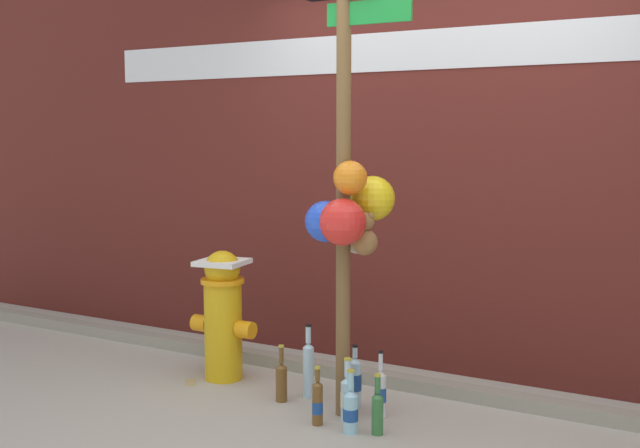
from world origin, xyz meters
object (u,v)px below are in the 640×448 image
object	(u,v)px
memorial_post	(349,170)
bottle_5	(355,382)
bottle_0	(347,397)
bottle_2	(281,380)
fire_hydrant	(223,312)
bottle_1	(318,402)
bottle_4	(380,392)
bottle_3	(351,410)
bottle_7	(308,367)
bottle_6	(378,411)

from	to	relation	value
memorial_post	bottle_5	distance (m)	1.21
bottle_0	bottle_2	xyz separation A→B (m)	(-0.48, 0.08, -0.00)
memorial_post	fire_hydrant	size ratio (longest dim) A/B	3.19
bottle_1	bottle_4	bearing A→B (deg)	49.85
bottle_2	bottle_3	world-z (taller)	bottle_3
bottle_4	bottle_7	size ratio (longest dim) A/B	0.85
bottle_2	bottle_3	distance (m)	0.62
bottle_1	bottle_3	xyz separation A→B (m)	(0.21, -0.02, -0.00)
fire_hydrant	bottle_7	world-z (taller)	fire_hydrant
bottle_4	bottle_5	distance (m)	0.20
bottle_0	bottle_3	size ratio (longest dim) A/B	1.03
memorial_post	bottle_4	size ratio (longest dim) A/B	7.08
bottle_1	bottle_7	bearing A→B (deg)	127.13
bottle_3	bottle_4	world-z (taller)	bottle_4
bottle_3	bottle_5	bearing A→B (deg)	114.47
fire_hydrant	bottle_2	distance (m)	0.66
bottle_1	memorial_post	bearing A→B (deg)	69.26
bottle_2	bottle_5	bearing A→B (deg)	16.16
fire_hydrant	bottle_5	size ratio (longest dim) A/B	2.26
memorial_post	bottle_5	xyz separation A→B (m)	(-0.03, 0.14, -1.20)
bottle_2	bottle_6	bearing A→B (deg)	-14.49
bottle_0	bottle_6	xyz separation A→B (m)	(0.23, -0.10, -0.00)
bottle_2	bottle_5	xyz separation A→B (m)	(0.42, 0.12, 0.02)
bottle_5	fire_hydrant	bearing A→B (deg)	176.43
memorial_post	fire_hydrant	bearing A→B (deg)	168.76
fire_hydrant	bottle_0	world-z (taller)	fire_hydrant
bottle_5	bottle_7	world-z (taller)	bottle_7
bottle_1	bottle_2	world-z (taller)	bottle_2
bottle_6	bottle_3	bearing A→B (deg)	-158.07
bottle_5	bottle_3	bearing A→B (deg)	-65.53
bottle_3	bottle_4	distance (m)	0.30
fire_hydrant	bottle_5	bearing A→B (deg)	-3.57
memorial_post	bottle_0	distance (m)	1.22
memorial_post	bottle_0	world-z (taller)	memorial_post
bottle_1	bottle_2	bearing A→B (deg)	149.40
bottle_4	bottle_5	xyz separation A→B (m)	(-0.19, 0.06, 0.01)
fire_hydrant	bottle_4	world-z (taller)	fire_hydrant
bottle_2	bottle_6	world-z (taller)	bottle_2
bottle_0	bottle_3	distance (m)	0.19
bottle_0	memorial_post	bearing A→B (deg)	114.47
bottle_0	bottle_2	distance (m)	0.48
fire_hydrant	bottle_1	distance (m)	1.05
bottle_0	bottle_2	size ratio (longest dim) A/B	1.04
bottle_3	bottle_7	xyz separation A→B (m)	(-0.48, 0.38, 0.06)
bottle_2	memorial_post	bearing A→B (deg)	-2.27
bottle_1	bottle_7	world-z (taller)	bottle_7
memorial_post	bottle_3	size ratio (longest dim) A/B	7.75
bottle_4	memorial_post	bearing A→B (deg)	-154.11
bottle_2	bottle_5	world-z (taller)	bottle_5
bottle_1	bottle_5	bearing A→B (deg)	82.43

